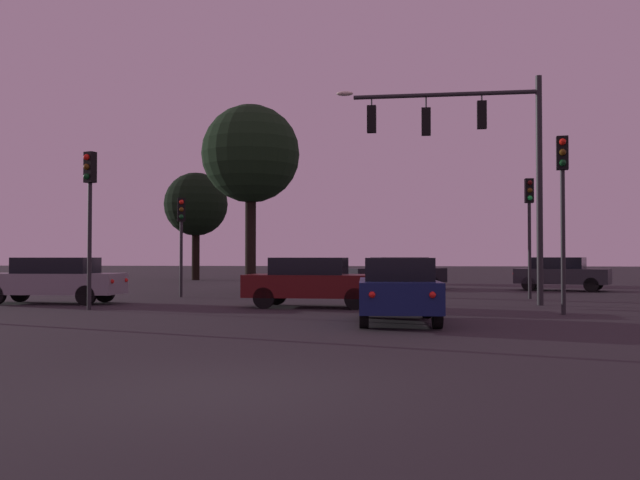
% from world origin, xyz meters
% --- Properties ---
extents(ground_plane, '(168.00, 168.00, 0.00)m').
position_xyz_m(ground_plane, '(0.00, 24.50, 0.00)').
color(ground_plane, '#262326').
rests_on(ground_plane, ground).
extents(traffic_signal_mast_arm, '(6.63, 0.50, 7.36)m').
position_xyz_m(traffic_signal_mast_arm, '(4.43, 15.04, 5.21)').
color(traffic_signal_mast_arm, '#232326').
rests_on(traffic_signal_mast_arm, ground).
extents(traffic_light_corner_left, '(0.36, 0.38, 3.81)m').
position_xyz_m(traffic_light_corner_left, '(-6.32, 18.03, 2.72)').
color(traffic_light_corner_left, '#232326').
rests_on(traffic_light_corner_left, ground).
extents(traffic_light_corner_right, '(0.33, 0.37, 4.77)m').
position_xyz_m(traffic_light_corner_right, '(6.35, 11.28, 3.36)').
color(traffic_light_corner_right, '#232326').
rests_on(traffic_light_corner_right, ground).
extents(traffic_light_median, '(0.36, 0.39, 4.60)m').
position_xyz_m(traffic_light_median, '(-6.95, 11.43, 3.25)').
color(traffic_light_median, '#232326').
rests_on(traffic_light_median, ground).
extents(traffic_light_far_side, '(0.31, 0.36, 4.43)m').
position_xyz_m(traffic_light_far_side, '(6.77, 18.40, 3.13)').
color(traffic_light_far_side, '#232326').
rests_on(traffic_light_far_side, ground).
extents(car_nearside_lane, '(1.97, 4.12, 1.52)m').
position_xyz_m(car_nearside_lane, '(1.97, 8.54, 0.79)').
color(car_nearside_lane, '#0F1947').
rests_on(car_nearside_lane, ground).
extents(car_crossing_left, '(4.28, 2.07, 1.52)m').
position_xyz_m(car_crossing_left, '(-0.63, 13.28, 0.80)').
color(car_crossing_left, '#4C0F0F').
rests_on(car_crossing_left, ground).
extents(car_crossing_right, '(4.68, 1.82, 1.52)m').
position_xyz_m(car_crossing_right, '(-9.36, 13.95, 0.80)').
color(car_crossing_right, gray).
rests_on(car_crossing_right, ground).
extents(car_far_lane, '(4.87, 3.36, 1.52)m').
position_xyz_m(car_far_lane, '(1.89, 26.07, 0.80)').
color(car_far_lane, black).
rests_on(car_far_lane, ground).
extents(car_parked_lot, '(4.46, 3.25, 1.52)m').
position_xyz_m(car_parked_lot, '(9.37, 24.99, 0.80)').
color(car_parked_lot, '#232328').
rests_on(car_parked_lot, ground).
extents(tree_behind_sign, '(4.22, 4.22, 7.17)m').
position_xyz_m(tree_behind_sign, '(-11.49, 37.14, 5.02)').
color(tree_behind_sign, black).
rests_on(tree_behind_sign, ground).
extents(tree_center_horizon, '(4.20, 4.20, 8.06)m').
position_xyz_m(tree_center_horizon, '(-4.32, 21.28, 5.92)').
color(tree_center_horizon, black).
rests_on(tree_center_horizon, ground).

